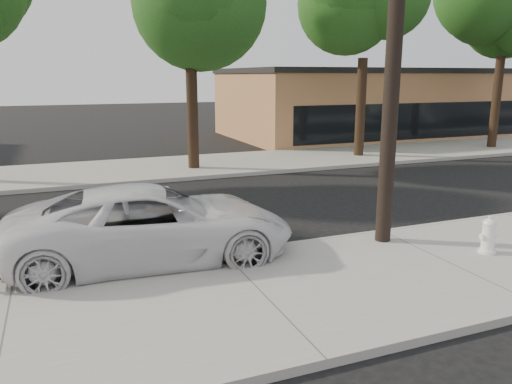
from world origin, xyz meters
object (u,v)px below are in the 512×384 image
traffic_cone (239,239)px  utility_pole (395,30)px  police_cruiser (153,224)px  fire_hydrant (488,236)px

traffic_cone → utility_pole: bearing=-3.4°
police_cruiser → traffic_cone: (1.59, -0.79, -0.26)m
utility_pole → traffic_cone: size_ratio=11.19×
police_cruiser → fire_hydrant: size_ratio=7.77×
fire_hydrant → police_cruiser: bearing=164.2°
utility_pole → police_cruiser: (-4.96, 0.99, -3.90)m
traffic_cone → fire_hydrant: bearing=-19.0°
fire_hydrant → traffic_cone: 5.20m
police_cruiser → traffic_cone: bearing=-112.2°
police_cruiser → traffic_cone: 1.79m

